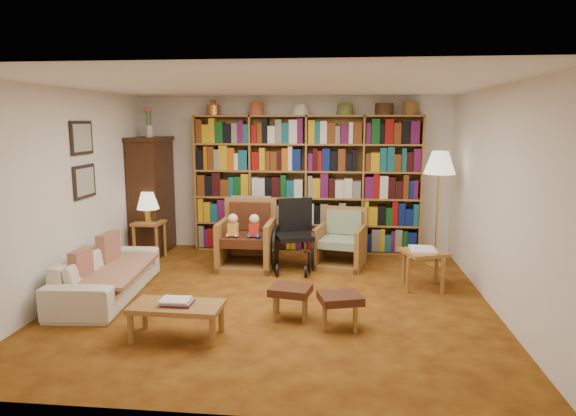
# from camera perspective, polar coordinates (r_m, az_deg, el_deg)

# --- Properties ---
(floor) EXTENTS (5.00, 5.00, 0.00)m
(floor) POSITION_cam_1_polar(r_m,az_deg,el_deg) (6.26, -1.36, -10.01)
(floor) COLOR #8F5616
(floor) RESTS_ON ground
(ceiling) EXTENTS (5.00, 5.00, 0.00)m
(ceiling) POSITION_cam_1_polar(r_m,az_deg,el_deg) (5.91, -1.46, 13.46)
(ceiling) COLOR white
(ceiling) RESTS_ON wall_back
(wall_back) EXTENTS (5.00, 0.00, 5.00)m
(wall_back) POSITION_cam_1_polar(r_m,az_deg,el_deg) (8.43, 0.78, 3.81)
(wall_back) COLOR white
(wall_back) RESTS_ON floor
(wall_front) EXTENTS (5.00, 0.00, 5.00)m
(wall_front) POSITION_cam_1_polar(r_m,az_deg,el_deg) (3.54, -6.62, -4.42)
(wall_front) COLOR white
(wall_front) RESTS_ON floor
(wall_left) EXTENTS (0.00, 5.00, 5.00)m
(wall_left) POSITION_cam_1_polar(r_m,az_deg,el_deg) (6.75, -22.96, 1.59)
(wall_left) COLOR white
(wall_left) RESTS_ON floor
(wall_right) EXTENTS (0.00, 5.00, 5.00)m
(wall_right) POSITION_cam_1_polar(r_m,az_deg,el_deg) (6.16, 22.31, 0.93)
(wall_right) COLOR white
(wall_right) RESTS_ON floor
(bookshelf) EXTENTS (3.60, 0.30, 2.42)m
(bookshelf) POSITION_cam_1_polar(r_m,az_deg,el_deg) (8.25, 2.05, 3.13)
(bookshelf) COLOR #A06931
(bookshelf) RESTS_ON floor
(curio_cabinet) EXTENTS (0.50, 0.95, 2.40)m
(curio_cabinet) POSITION_cam_1_polar(r_m,az_deg,el_deg) (8.49, -14.89, 1.51)
(curio_cabinet) COLOR #3A1F10
(curio_cabinet) RESTS_ON floor
(framed_pictures) EXTENTS (0.03, 0.52, 0.97)m
(framed_pictures) POSITION_cam_1_polar(r_m,az_deg,el_deg) (6.97, -21.82, 5.00)
(framed_pictures) COLOR black
(framed_pictures) RESTS_ON wall_left
(sofa) EXTENTS (1.95, 0.88, 0.56)m
(sofa) POSITION_cam_1_polar(r_m,az_deg,el_deg) (6.64, -19.48, -6.91)
(sofa) COLOR beige
(sofa) RESTS_ON floor
(sofa_throw) EXTENTS (0.90, 1.52, 0.04)m
(sofa_throw) POSITION_cam_1_polar(r_m,az_deg,el_deg) (6.61, -19.10, -6.76)
(sofa_throw) COLOR #C2B38E
(sofa_throw) RESTS_ON sofa
(cushion_left) EXTENTS (0.15, 0.41, 0.40)m
(cushion_left) POSITION_cam_1_polar(r_m,az_deg,el_deg) (6.95, -19.30, -4.69)
(cushion_left) COLOR maroon
(cushion_left) RESTS_ON sofa
(cushion_right) EXTENTS (0.13, 0.36, 0.36)m
(cushion_right) POSITION_cam_1_polar(r_m,az_deg,el_deg) (6.35, -21.99, -6.20)
(cushion_right) COLOR maroon
(cushion_right) RESTS_ON sofa
(side_table_lamp) EXTENTS (0.44, 0.44, 0.59)m
(side_table_lamp) POSITION_cam_1_polar(r_m,az_deg,el_deg) (8.12, -15.17, -2.50)
(side_table_lamp) COLOR #A06931
(side_table_lamp) RESTS_ON floor
(table_lamp) EXTENTS (0.34, 0.34, 0.46)m
(table_lamp) POSITION_cam_1_polar(r_m,az_deg,el_deg) (8.04, -15.31, 0.69)
(table_lamp) COLOR gold
(table_lamp) RESTS_ON side_table_lamp
(armchair_leather) EXTENTS (0.78, 0.84, 0.99)m
(armchair_leather) POSITION_cam_1_polar(r_m,az_deg,el_deg) (7.55, -4.48, -3.43)
(armchair_leather) COLOR #A06931
(armchair_leather) RESTS_ON floor
(armchair_sage) EXTENTS (0.82, 0.83, 0.84)m
(armchair_sage) POSITION_cam_1_polar(r_m,az_deg,el_deg) (7.62, 5.83, -3.96)
(armchair_sage) COLOR #A06931
(armchair_sage) RESTS_ON floor
(wheelchair) EXTENTS (0.62, 0.81, 1.01)m
(wheelchair) POSITION_cam_1_polar(r_m,az_deg,el_deg) (7.36, 0.71, -3.30)
(wheelchair) COLOR black
(wheelchair) RESTS_ON floor
(floor_lamp) EXTENTS (0.45, 0.45, 1.69)m
(floor_lamp) POSITION_cam_1_polar(r_m,az_deg,el_deg) (7.64, 16.49, 4.35)
(floor_lamp) COLOR gold
(floor_lamp) RESTS_ON floor
(side_table_papers) EXTENTS (0.64, 0.64, 0.52)m
(side_table_papers) POSITION_cam_1_polar(r_m,az_deg,el_deg) (6.75, 14.82, -5.22)
(side_table_papers) COLOR #A06931
(side_table_papers) RESTS_ON floor
(footstool_a) EXTENTS (0.48, 0.43, 0.35)m
(footstool_a) POSITION_cam_1_polar(r_m,az_deg,el_deg) (5.58, 0.29, -9.35)
(footstool_a) COLOR #452112
(footstool_a) RESTS_ON floor
(footstool_b) EXTENTS (0.50, 0.46, 0.36)m
(footstool_b) POSITION_cam_1_polar(r_m,az_deg,el_deg) (5.37, 5.82, -10.18)
(footstool_b) COLOR #452112
(footstool_b) RESTS_ON floor
(coffee_table) EXTENTS (0.90, 0.47, 0.39)m
(coffee_table) POSITION_cam_1_polar(r_m,az_deg,el_deg) (5.22, -12.27, -10.87)
(coffee_table) COLOR #A06931
(coffee_table) RESTS_ON floor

